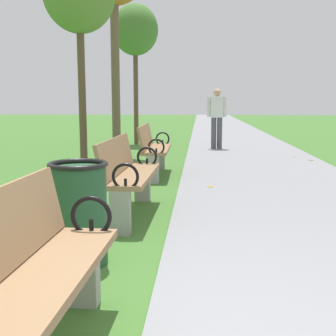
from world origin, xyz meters
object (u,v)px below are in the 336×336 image
park_bench_2 (128,174)px  park_bench_3 (153,148)px  trash_bin (80,213)px  tree_4 (135,31)px  pedestrian_walking (217,115)px  park_bench_1 (25,279)px

park_bench_2 → park_bench_3: 2.75m
park_bench_2 → trash_bin: (-0.15, -1.53, -0.06)m
park_bench_2 → trash_bin: 1.54m
tree_4 → pedestrian_walking: 3.71m
tree_4 → pedestrian_walking: (2.42, -1.38, -2.45)m
park_bench_3 → trash_bin: 4.28m
trash_bin → park_bench_2: bearing=84.5°
park_bench_1 → tree_4: (-1.14, 11.48, 2.89)m
tree_4 → trash_bin: bearing=-84.3°
park_bench_2 → trash_bin: size_ratio=1.91×
park_bench_1 → park_bench_3: 5.74m
park_bench_3 → tree_4: 6.53m
pedestrian_walking → trash_bin: 8.77m
park_bench_1 → trash_bin: park_bench_1 is taller
park_bench_3 → pedestrian_walking: (1.28, 4.37, 0.44)m
pedestrian_walking → trash_bin: (-1.42, -8.64, -0.50)m
park_bench_2 → tree_4: bearing=97.6°
park_bench_1 → park_bench_2: size_ratio=1.00×
pedestrian_walking → park_bench_3: bearing=-106.3°
park_bench_1 → trash_bin: bearing=95.7°
park_bench_3 → park_bench_2: bearing=-90.0°
park_bench_2 → tree_4: size_ratio=0.39×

